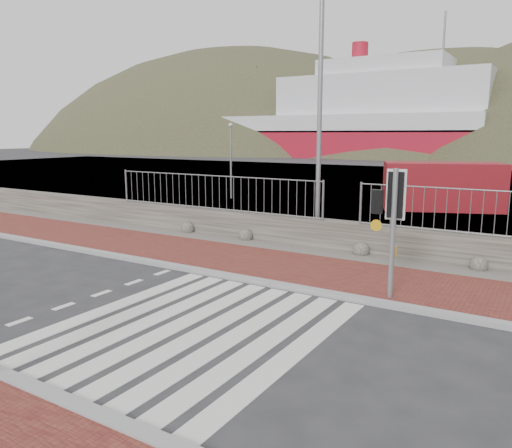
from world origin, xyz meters
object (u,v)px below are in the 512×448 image
Objects in this scene: shipping_container at (442,186)px; ferry at (341,122)px; traffic_signal_far at (392,206)px; streetlight at (325,89)px.

ferry is at bearing 95.95° from shipping_container.
ferry is at bearing -72.89° from traffic_signal_far.
streetlight is 10.52m from shipping_container.
traffic_signal_far is at bearing -67.08° from ferry.
shipping_container is at bearing 70.16° from streetlight.
ferry is 9.44× the size of shipping_container.
ferry is at bearing 102.62° from streetlight.
traffic_signal_far is 6.64m from streetlight.
traffic_signal_far is 0.54× the size of shipping_container.
streetlight is at bearing -121.87° from shipping_container.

